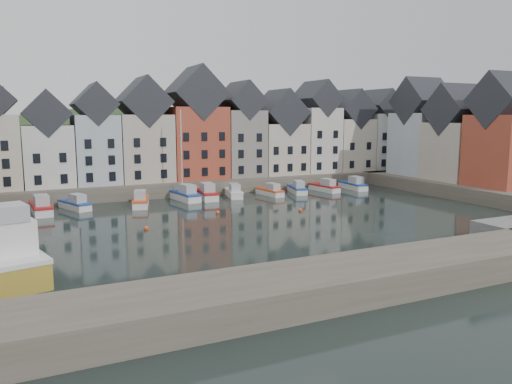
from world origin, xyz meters
TOP-DOWN VIEW (x-y plane):
  - ground at (0.00, 0.00)m, footprint 260.00×260.00m
  - far_quay at (0.00, 30.00)m, footprint 90.00×16.00m
  - right_quay at (37.00, 3.00)m, footprint 14.00×54.00m
  - near_wall at (-10.00, -22.00)m, footprint 50.00×6.00m
  - hillside at (0.02, 56.00)m, footprint 153.60×70.40m
  - far_terrace at (3.21, 28.00)m, footprint 72.37×8.16m
  - right_terrace at (36.00, 8.07)m, footprint 8.30×24.25m
  - mooring_buoys at (-4.00, 5.33)m, footprint 20.50×5.50m
  - boat_a at (-23.60, 17.28)m, footprint 2.63×7.07m
  - boat_b at (-19.50, 18.50)m, footprint 3.80×6.18m
  - boat_c at (-11.39, 17.19)m, footprint 3.57×6.66m
  - boat_d at (-4.68, 19.13)m, footprint 3.08×7.06m
  - boat_e at (-1.50, 19.14)m, footprint 2.77×7.13m
  - boat_f at (2.77, 18.98)m, footprint 3.02×6.17m
  - boat_g at (8.32, 17.90)m, footprint 2.41×5.71m
  - boat_h at (13.20, 18.23)m, footprint 3.23×6.12m
  - boat_i at (18.14, 18.01)m, footprint 2.64×6.15m
  - boat_j at (23.59, 17.88)m, footprint 2.36×6.43m
  - large_vessel at (-27.24, -7.11)m, footprint 6.90×14.28m

SIDE VIEW (x-z plane):
  - hillside at x=0.02m, z-range -49.96..14.04m
  - ground at x=0.00m, z-range 0.00..0.00m
  - mooring_buoys at x=-4.00m, z-range -0.10..0.40m
  - boat_g at x=8.32m, z-range -0.43..1.70m
  - boat_h at x=13.20m, z-range -0.45..1.79m
  - boat_b at x=-19.50m, z-range -0.46..1.81m
  - boat_f at x=2.77m, z-range -0.46..1.81m
  - boat_i at x=18.14m, z-range -0.46..1.82m
  - boat_j at x=23.59m, z-range -0.49..1.94m
  - boat_c at x=-11.39m, z-range -0.49..1.95m
  - boat_a at x=-23.60m, z-range -0.54..2.13m
  - boat_e at x=-1.50m, z-range -0.54..2.14m
  - boat_d at x=-4.68m, z-range -5.68..7.37m
  - far_quay at x=0.00m, z-range 0.00..2.00m
  - right_quay at x=37.00m, z-range 0.00..2.00m
  - near_wall at x=-10.00m, z-range 0.00..2.00m
  - large_vessel at x=-27.24m, z-range -1.90..5.27m
  - far_terrace at x=3.21m, z-range -0.01..17.76m
  - right_terrace at x=36.00m, z-range 0.73..17.10m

